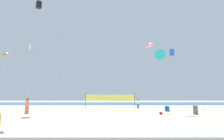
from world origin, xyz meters
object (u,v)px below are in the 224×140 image
at_px(beach_handbag, 162,113).
at_px(kite_white_delta, 31,47).
at_px(volleyball_net, 110,99).
at_px(kite_orange_diamond, 6,54).
at_px(kite_black_box, 40,5).
at_px(kite_blue_box, 172,53).
at_px(kite_cyan_delta, 161,55).
at_px(kite_magenta_diamond, 59,27).
at_px(beachgoer_coral_shirt, 28,105).
at_px(kite_pink_inflatable, 150,45).
at_px(beachgoer_white_shirt, 139,103).
at_px(folding_beach_chair, 168,110).
at_px(trash_barrel, 196,110).

xyz_separation_m(beach_handbag, kite_white_delta, (-19.61, 10.66, 10.34)).
relative_size(volleyball_net, kite_orange_diamond, 1.06).
bearing_deg(beach_handbag, kite_black_box, 156.32).
bearing_deg(kite_blue_box, kite_cyan_delta, -115.33).
bearing_deg(kite_cyan_delta, kite_magenta_diamond, 149.15).
relative_size(beachgoer_coral_shirt, kite_pink_inflatable, 0.16).
height_order(beachgoer_white_shirt, folding_beach_chair, beachgoer_white_shirt).
xyz_separation_m(kite_pink_inflatable, kite_orange_diamond, (-18.81, -12.50, -4.43)).
bearing_deg(kite_cyan_delta, kite_white_delta, 159.33).
bearing_deg(volleyball_net, kite_pink_inflatable, 34.49).
bearing_deg(kite_pink_inflatable, folding_beach_chair, -93.00).
relative_size(beachgoer_white_shirt, trash_barrel, 1.69).
relative_size(beachgoer_white_shirt, kite_blue_box, 0.15).
xyz_separation_m(beachgoer_coral_shirt, folding_beach_chair, (16.22, -1.07, -0.51)).
bearing_deg(kite_orange_diamond, kite_blue_box, 30.86).
bearing_deg(beachgoer_coral_shirt, kite_black_box, 113.35).
relative_size(kite_black_box, kite_pink_inflatable, 1.49).
relative_size(beachgoer_white_shirt, kite_pink_inflatable, 0.14).
height_order(beachgoer_coral_shirt, trash_barrel, beachgoer_coral_shirt).
height_order(volleyball_net, kite_cyan_delta, kite_cyan_delta).
bearing_deg(kite_white_delta, kite_blue_box, 5.88).
distance_m(beachgoer_white_shirt, beachgoer_coral_shirt, 16.70).
bearing_deg(kite_magenta_diamond, folding_beach_chair, -37.29).
bearing_deg(beachgoer_coral_shirt, kite_orange_diamond, -129.08).
height_order(volleyball_net, kite_white_delta, kite_white_delta).
xyz_separation_m(beachgoer_white_shirt, kite_black_box, (-16.16, -2.47, 15.79)).
distance_m(beachgoer_white_shirt, folding_beach_chair, 9.96).
relative_size(folding_beach_chair, kite_orange_diamond, 0.13).
xyz_separation_m(volleyball_net, kite_orange_diamond, (-11.65, -7.58, 5.04)).
bearing_deg(kite_black_box, volleyball_net, -2.95).
height_order(beachgoer_white_shirt, kite_blue_box, kite_blue_box).
bearing_deg(volleyball_net, kite_blue_box, 28.53).
xyz_separation_m(beach_handbag, kite_black_box, (-17.28, 7.58, 16.52)).
bearing_deg(trash_barrel, volleyball_net, 143.55).
height_order(folding_beach_chair, kite_cyan_delta, kite_cyan_delta).
distance_m(kite_blue_box, kite_orange_diamond, 27.26).
relative_size(beachgoer_white_shirt, kite_orange_diamond, 0.23).
bearing_deg(kite_orange_diamond, beachgoer_coral_shirt, 44.52).
bearing_deg(kite_black_box, kite_orange_diamond, -90.62).
bearing_deg(kite_pink_inflatable, kite_magenta_diamond, 177.33).
bearing_deg(beachgoer_white_shirt, kite_magenta_diamond, 73.06).
bearing_deg(kite_orange_diamond, kite_magenta_diamond, 81.82).
relative_size(beach_handbag, kite_black_box, 0.02).
bearing_deg(beach_handbag, kite_white_delta, 151.49).
distance_m(trash_barrel, kite_white_delta, 27.61).
bearing_deg(kite_blue_box, trash_barrel, -98.72).
height_order(kite_cyan_delta, kite_blue_box, kite_blue_box).
bearing_deg(kite_orange_diamond, kite_cyan_delta, 10.82).
bearing_deg(folding_beach_chair, beachgoer_white_shirt, 70.04).
bearing_deg(kite_white_delta, volleyball_net, -14.80).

